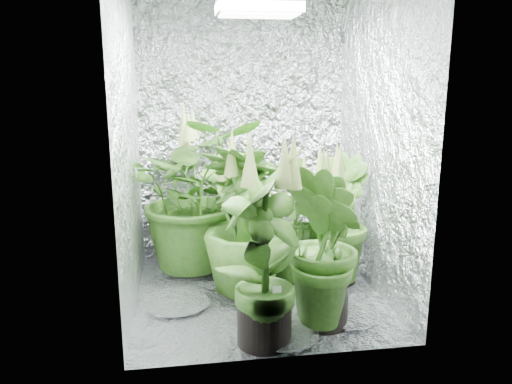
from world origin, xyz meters
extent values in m
plane|color=white|center=(0.00, 0.00, 0.00)|extent=(1.60, 1.60, 0.00)
cube|color=white|center=(0.00, 0.80, 1.00)|extent=(1.60, 0.02, 2.00)
cube|color=white|center=(0.00, -0.80, 1.00)|extent=(1.60, 0.02, 2.00)
cube|color=white|center=(-0.80, 0.00, 1.00)|extent=(0.02, 1.60, 2.00)
cube|color=white|center=(0.80, 0.00, 1.00)|extent=(0.02, 1.60, 2.00)
cube|color=gray|center=(0.00, 0.00, 1.83)|extent=(0.50, 0.30, 0.08)
cube|color=white|center=(0.00, 0.00, 1.79)|extent=(0.46, 0.26, 0.01)
cylinder|color=black|center=(-0.39, 0.50, 0.13)|extent=(0.29, 0.29, 0.26)
cylinder|color=#423016|center=(-0.39, 0.50, 0.24)|extent=(0.26, 0.26, 0.03)
imported|color=#254917|center=(-0.39, 0.50, 0.60)|extent=(1.13, 1.13, 1.13)
cone|color=#839C50|center=(-0.39, 0.50, 1.10)|extent=(0.09, 0.09, 0.26)
cylinder|color=black|center=(-0.15, 0.51, 0.11)|extent=(0.26, 0.26, 0.23)
cylinder|color=#423016|center=(-0.15, 0.51, 0.21)|extent=(0.24, 0.24, 0.03)
imported|color=#254917|center=(-0.15, 0.51, 0.44)|extent=(0.60, 0.60, 0.83)
cone|color=#839C50|center=(-0.15, 0.51, 0.81)|extent=(0.08, 0.08, 0.23)
cylinder|color=black|center=(0.58, 0.13, 0.13)|extent=(0.29, 0.29, 0.26)
cylinder|color=#423016|center=(0.58, 0.13, 0.25)|extent=(0.27, 0.27, 0.03)
imported|color=#254917|center=(0.58, 0.13, 0.47)|extent=(0.52, 0.52, 0.88)
cone|color=#839C50|center=(0.58, 0.13, 0.85)|extent=(0.09, 0.09, 0.26)
cylinder|color=black|center=(-0.09, 0.02, 0.13)|extent=(0.30, 0.30, 0.26)
cylinder|color=#423016|center=(-0.09, 0.02, 0.25)|extent=(0.27, 0.27, 0.03)
imported|color=#254917|center=(-0.09, 0.02, 0.53)|extent=(0.75, 0.75, 0.99)
cone|color=#839C50|center=(-0.09, 0.02, 0.96)|extent=(0.10, 0.10, 0.26)
cylinder|color=black|center=(0.31, 0.17, 0.11)|extent=(0.26, 0.26, 0.23)
cylinder|color=#423016|center=(0.31, 0.17, 0.21)|extent=(0.24, 0.24, 0.03)
imported|color=#254917|center=(0.31, 0.17, 0.43)|extent=(0.83, 0.83, 0.81)
cone|color=#839C50|center=(0.31, 0.17, 0.78)|extent=(0.08, 0.08, 0.23)
cylinder|color=black|center=(-0.07, -0.64, 0.13)|extent=(0.30, 0.30, 0.27)
cylinder|color=#423016|center=(-0.07, -0.64, 0.25)|extent=(0.27, 0.27, 0.03)
imported|color=#254917|center=(-0.07, -0.64, 0.56)|extent=(0.70, 0.70, 1.06)
cone|color=#839C50|center=(-0.07, -0.64, 1.03)|extent=(0.10, 0.10, 0.27)
cylinder|color=black|center=(0.32, -0.48, 0.13)|extent=(0.28, 0.28, 0.25)
cylinder|color=#423016|center=(0.32, -0.48, 0.24)|extent=(0.26, 0.26, 0.03)
imported|color=#254917|center=(0.32, -0.48, 0.50)|extent=(0.59, 0.59, 0.94)
cone|color=#839C50|center=(0.32, -0.48, 0.91)|extent=(0.09, 0.09, 0.25)
cylinder|color=black|center=(0.63, 0.52, 0.04)|extent=(0.14, 0.14, 0.08)
cylinder|color=black|center=(0.63, 0.52, 0.20)|extent=(0.12, 0.12, 0.10)
cylinder|color=#4C4C51|center=(0.57, 0.53, 0.20)|extent=(0.07, 0.30, 0.31)
torus|color=#4C4C51|center=(0.57, 0.53, 0.20)|extent=(0.07, 0.31, 0.32)
cube|color=white|center=(0.00, -0.67, 0.30)|extent=(0.05, 0.02, 0.08)
camera|label=1|loc=(-0.49, -3.09, 1.43)|focal=35.00mm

